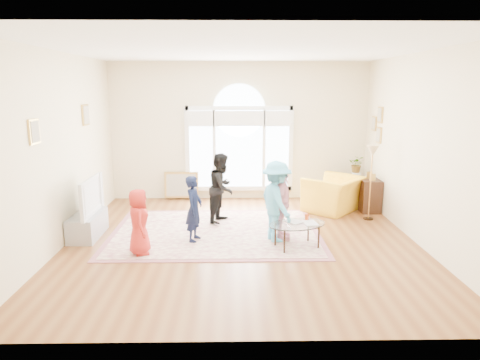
{
  "coord_description": "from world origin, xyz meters",
  "views": [
    {
      "loc": [
        -0.16,
        -7.03,
        2.61
      ],
      "look_at": [
        -0.03,
        0.3,
        1.03
      ],
      "focal_mm": 32.0,
      "sensor_mm": 36.0,
      "label": 1
    }
  ],
  "objects_px": {
    "coffee_table": "(297,225)",
    "television": "(86,196)",
    "area_rug": "(216,232)",
    "tv_console": "(88,225)",
    "armchair": "(334,194)"
  },
  "relations": [
    {
      "from": "coffee_table",
      "to": "television",
      "type": "bearing_deg",
      "value": 151.62
    },
    {
      "from": "area_rug",
      "to": "tv_console",
      "type": "xyz_separation_m",
      "value": [
        -2.27,
        -0.18,
        0.2
      ]
    },
    {
      "from": "tv_console",
      "to": "coffee_table",
      "type": "distance_m",
      "value": 3.71
    },
    {
      "from": "tv_console",
      "to": "television",
      "type": "relative_size",
      "value": 0.88
    },
    {
      "from": "armchair",
      "to": "area_rug",
      "type": "bearing_deg",
      "value": -19.33
    },
    {
      "from": "area_rug",
      "to": "coffee_table",
      "type": "bearing_deg",
      "value": -30.18
    },
    {
      "from": "television",
      "to": "armchair",
      "type": "relative_size",
      "value": 0.99
    },
    {
      "from": "television",
      "to": "coffee_table",
      "type": "height_order",
      "value": "television"
    },
    {
      "from": "area_rug",
      "to": "armchair",
      "type": "relative_size",
      "value": 3.14
    },
    {
      "from": "tv_console",
      "to": "armchair",
      "type": "xyz_separation_m",
      "value": [
        4.77,
        1.55,
        0.16
      ]
    },
    {
      "from": "tv_console",
      "to": "armchair",
      "type": "bearing_deg",
      "value": 18.06
    },
    {
      "from": "area_rug",
      "to": "armchair",
      "type": "xyz_separation_m",
      "value": [
        2.49,
        1.37,
        0.36
      ]
    },
    {
      "from": "television",
      "to": "coffee_table",
      "type": "xyz_separation_m",
      "value": [
        3.65,
        -0.62,
        -0.35
      ]
    },
    {
      "from": "tv_console",
      "to": "armchair",
      "type": "height_order",
      "value": "armchair"
    },
    {
      "from": "tv_console",
      "to": "armchair",
      "type": "distance_m",
      "value": 5.02
    }
  ]
}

